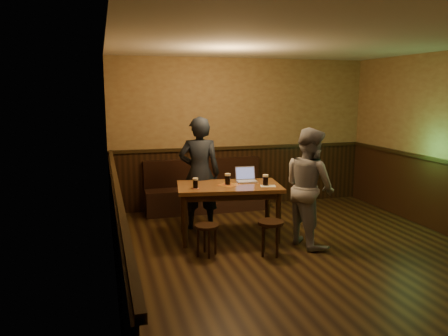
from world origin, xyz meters
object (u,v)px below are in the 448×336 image
at_px(person_grey, 309,187).
at_px(person_suit, 199,173).
at_px(pint_mid, 228,179).
at_px(stool_right, 271,228).
at_px(pub_table, 229,192).
at_px(stool_left, 207,231).
at_px(pint_left, 195,183).
at_px(laptop, 246,178).
at_px(bench, 205,194).
at_px(pint_right, 266,180).

bearing_deg(person_grey, person_suit, 39.13).
xyz_separation_m(pint_mid, person_suit, (-0.30, 0.56, 0.00)).
bearing_deg(stool_right, pub_table, 111.69).
bearing_deg(stool_left, stool_right, -14.29).
bearing_deg(pint_left, laptop, 18.10).
bearing_deg(stool_right, laptop, 90.36).
bearing_deg(person_grey, bench, 15.27).
height_order(bench, pint_mid, pint_mid).
bearing_deg(stool_right, pint_right, 75.32).
xyz_separation_m(pint_mid, laptop, (0.35, 0.17, -0.03)).
bearing_deg(pint_left, person_suit, 72.68).
bearing_deg(laptop, stool_right, -85.00).
height_order(bench, stool_right, bench).
bearing_deg(pint_mid, laptop, 26.01).
distance_m(pint_right, laptop, 0.41).
relative_size(stool_right, pint_left, 3.07).
distance_m(pint_right, person_suit, 1.13).
bearing_deg(pint_mid, stool_left, -126.58).
xyz_separation_m(pint_mid, pint_right, (0.52, -0.20, -0.00)).
distance_m(stool_left, pint_right, 1.23).
bearing_deg(bench, pint_mid, -90.63).
xyz_separation_m(pub_table, person_suit, (-0.32, 0.57, 0.19)).
height_order(bench, pint_left, pint_left).
bearing_deg(person_grey, pint_mid, 49.84).
xyz_separation_m(pint_right, person_suit, (-0.83, 0.76, 0.00)).
bearing_deg(stool_right, pint_mid, 112.34).
bearing_deg(pint_mid, stool_right, -67.66).
xyz_separation_m(stool_left, pint_mid, (0.48, 0.65, 0.56)).
relative_size(pub_table, pint_mid, 9.44).
bearing_deg(bench, person_suit, -107.84).
distance_m(laptop, person_suit, 0.76).
xyz_separation_m(bench, person_grey, (1.02, -2.16, 0.54)).
bearing_deg(pint_right, pint_mid, 158.72).
xyz_separation_m(bench, stool_left, (-0.50, -2.20, 0.03)).
bearing_deg(pub_table, person_suit, 127.68).
bearing_deg(person_grey, pint_right, 42.18).
relative_size(pub_table, pint_right, 9.82).
bearing_deg(pint_right, person_suit, 137.38).
bearing_deg(person_suit, stool_left, 94.55).
relative_size(pint_left, pint_right, 0.93).
bearing_deg(pint_right, pint_left, 174.94).
relative_size(person_suit, person_grey, 1.07).
relative_size(bench, pint_right, 13.23).
height_order(bench, pint_right, pint_right).
xyz_separation_m(stool_right, pint_left, (-0.87, 0.75, 0.51)).
distance_m(stool_right, person_suit, 1.65).
bearing_deg(pub_table, pint_right, -12.12).
bearing_deg(pint_left, stool_left, -86.31).
bearing_deg(stool_right, person_grey, 20.45).
bearing_deg(person_grey, laptop, 31.86).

